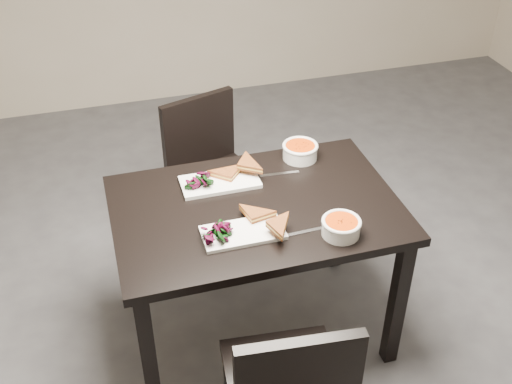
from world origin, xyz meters
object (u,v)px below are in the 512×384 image
soup_bowl_near (341,226)px  soup_bowl_far (300,150)px  table (256,224)px  plate_far (220,182)px  plate_near (243,233)px  chair_far (211,167)px

soup_bowl_near → soup_bowl_far: soup_bowl_far is taller
soup_bowl_near → soup_bowl_far: size_ratio=0.94×
table → soup_bowl_near: soup_bowl_near is taller
plate_far → soup_bowl_far: 0.42m
soup_bowl_far → plate_far: bearing=-166.2°
soup_bowl_near → table: bearing=134.4°
soup_bowl_near → plate_far: 0.60m
plate_far → soup_bowl_far: bearing=13.8°
soup_bowl_far → table: bearing=-135.1°
plate_near → soup_bowl_near: bearing=-16.0°
table → soup_bowl_far: (0.30, 0.30, 0.14)m
plate_near → soup_bowl_near: soup_bowl_near is taller
table → soup_bowl_far: soup_bowl_far is taller
soup_bowl_near → chair_far: bearing=106.7°
table → plate_far: bearing=118.3°
table → chair_far: chair_far is taller
chair_far → plate_far: size_ratio=2.48×
table → soup_bowl_near: (0.27, -0.27, 0.14)m
plate_near → table: bearing=58.5°
plate_near → plate_far: (-0.00, 0.37, 0.00)m
plate_far → soup_bowl_far: (0.41, 0.10, 0.03)m
chair_far → soup_bowl_far: chair_far is taller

